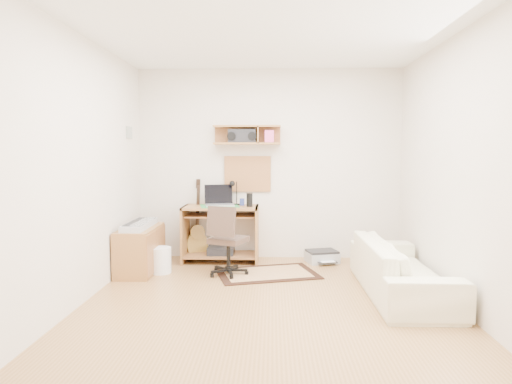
{
  "coord_description": "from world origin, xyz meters",
  "views": [
    {
      "loc": [
        0.04,
        -4.33,
        1.47
      ],
      "look_at": [
        -0.15,
        1.05,
        1.0
      ],
      "focal_mm": 32.17,
      "sensor_mm": 36.0,
      "label": 1
    }
  ],
  "objects_px": {
    "desk": "(221,234)",
    "task_chair": "(228,240)",
    "cabinet": "(140,250)",
    "sofa": "(401,259)",
    "printer": "(322,256)"
  },
  "relations": [
    {
      "from": "cabinet",
      "to": "sofa",
      "type": "distance_m",
      "value": 3.06
    },
    {
      "from": "desk",
      "to": "task_chair",
      "type": "height_order",
      "value": "task_chair"
    },
    {
      "from": "desk",
      "to": "printer",
      "type": "xyz_separation_m",
      "value": [
        1.36,
        -0.0,
        -0.29
      ]
    },
    {
      "from": "cabinet",
      "to": "sofa",
      "type": "xyz_separation_m",
      "value": [
        2.96,
        -0.77,
        0.09
      ]
    },
    {
      "from": "desk",
      "to": "task_chair",
      "type": "bearing_deg",
      "value": -76.29
    },
    {
      "from": "desk",
      "to": "printer",
      "type": "relative_size",
      "value": 2.49
    },
    {
      "from": "desk",
      "to": "task_chair",
      "type": "distance_m",
      "value": 0.71
    },
    {
      "from": "sofa",
      "to": "task_chair",
      "type": "bearing_deg",
      "value": 70.5
    },
    {
      "from": "desk",
      "to": "sofa",
      "type": "relative_size",
      "value": 0.53
    },
    {
      "from": "cabinet",
      "to": "printer",
      "type": "bearing_deg",
      "value": 13.99
    },
    {
      "from": "task_chair",
      "to": "sofa",
      "type": "bearing_deg",
      "value": 2.24
    },
    {
      "from": "task_chair",
      "to": "printer",
      "type": "xyz_separation_m",
      "value": [
        1.19,
        0.69,
        -0.34
      ]
    },
    {
      "from": "cabinet",
      "to": "printer",
      "type": "relative_size",
      "value": 2.24
    },
    {
      "from": "task_chair",
      "to": "cabinet",
      "type": "distance_m",
      "value": 1.12
    },
    {
      "from": "cabinet",
      "to": "sofa",
      "type": "height_order",
      "value": "sofa"
    }
  ]
}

